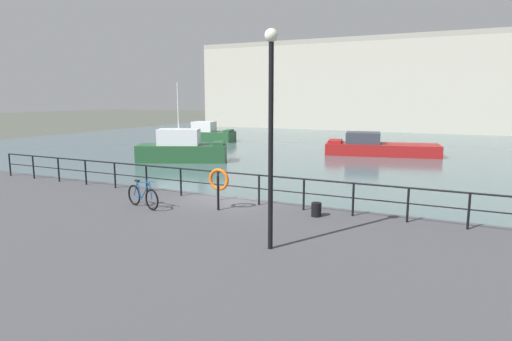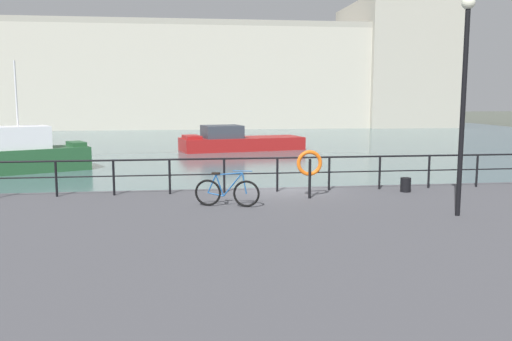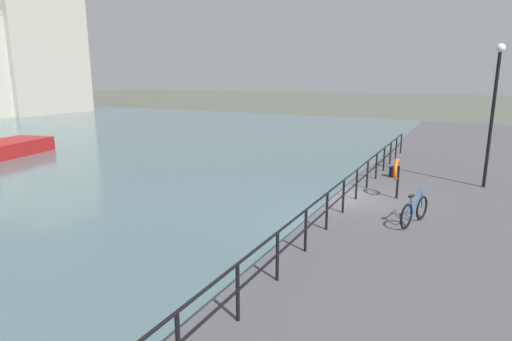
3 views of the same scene
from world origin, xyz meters
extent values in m
plane|color=#4C5147|center=(0.00, 0.00, 0.00)|extent=(240.00, 240.00, 0.00)
cube|color=#A49F91|center=(26.17, 56.53, 8.33)|extent=(12.17, 17.46, 16.65)
cylinder|color=black|center=(-8.44, -0.75, 1.62)|extent=(0.07, 0.07, 1.05)
cylinder|color=black|center=(-6.79, -0.75, 1.62)|extent=(0.07, 0.07, 1.05)
cylinder|color=black|center=(-5.15, -0.75, 1.62)|extent=(0.07, 0.07, 1.05)
cylinder|color=black|center=(-3.50, -0.75, 1.62)|extent=(0.07, 0.07, 1.05)
cylinder|color=black|center=(-1.85, -0.75, 1.62)|extent=(0.07, 0.07, 1.05)
cylinder|color=black|center=(-0.21, -0.75, 1.62)|extent=(0.07, 0.07, 1.05)
cylinder|color=black|center=(1.44, -0.75, 1.62)|extent=(0.07, 0.07, 1.05)
cylinder|color=black|center=(3.08, -0.75, 1.62)|extent=(0.07, 0.07, 1.05)
cylinder|color=black|center=(4.73, -0.75, 1.62)|extent=(0.07, 0.07, 1.05)
cylinder|color=black|center=(6.37, -0.75, 1.62)|extent=(0.07, 0.07, 1.05)
cylinder|color=black|center=(8.02, -0.75, 1.62)|extent=(0.07, 0.07, 1.05)
cylinder|color=black|center=(9.67, -0.75, 1.62)|extent=(0.07, 0.07, 1.05)
cylinder|color=black|center=(-1.03, -0.75, 2.14)|extent=(21.39, 0.06, 0.06)
cylinder|color=black|center=(-1.03, -0.75, 1.67)|extent=(21.39, 0.04, 0.04)
torus|color=black|center=(-1.43, -2.98, 1.45)|extent=(0.71, 0.26, 0.72)
torus|color=black|center=(-2.43, -2.69, 1.45)|extent=(0.71, 0.26, 0.72)
cylinder|color=#194C8C|center=(-1.78, -2.88, 1.69)|extent=(0.54, 0.19, 0.66)
cylinder|color=#194C8C|center=(-2.12, -2.78, 1.66)|extent=(0.23, 0.10, 0.58)
cylinder|color=#194C8C|center=(-1.87, -2.85, 1.98)|extent=(0.70, 0.24, 0.11)
cylinder|color=#194C8C|center=(-2.23, -2.75, 1.41)|extent=(0.42, 0.16, 0.12)
cylinder|color=#194C8C|center=(-2.33, -2.72, 1.70)|extent=(0.26, 0.11, 0.51)
cylinder|color=#194C8C|center=(-1.48, -2.97, 1.73)|extent=(0.14, 0.07, 0.57)
cube|color=black|center=(-2.22, -2.75, 1.98)|extent=(0.24, 0.15, 0.05)
cylinder|color=#194C8C|center=(-1.53, -2.95, 2.06)|extent=(0.51, 0.17, 0.02)
cylinder|color=black|center=(3.71, -1.32, 1.31)|extent=(0.32, 0.32, 0.44)
cylinder|color=black|center=(0.53, -1.98, 1.67)|extent=(0.08, 0.08, 1.15)
torus|color=orange|center=(0.53, -1.92, 2.11)|extent=(0.75, 0.11, 0.75)
cylinder|color=black|center=(3.65, -4.69, 3.58)|extent=(0.12, 0.12, 4.97)
sphere|color=silver|center=(3.65, -4.69, 6.20)|extent=(0.32, 0.32, 0.32)
camera|label=1|loc=(7.96, -14.32, 4.81)|focal=31.14mm
camera|label=2|loc=(-3.02, -17.03, 4.02)|focal=37.91mm
camera|label=3|loc=(-14.07, -3.99, 5.23)|focal=29.34mm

